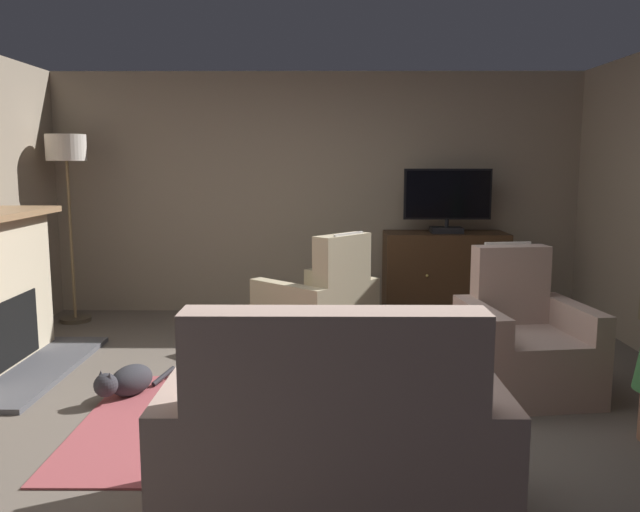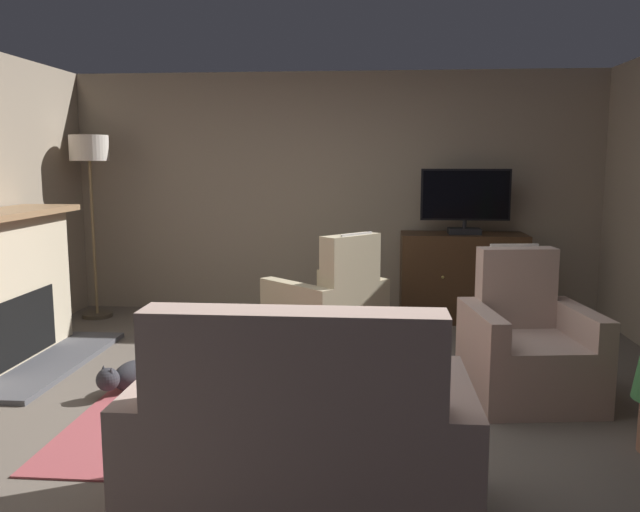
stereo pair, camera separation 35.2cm
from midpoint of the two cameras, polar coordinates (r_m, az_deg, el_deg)
ground_plane at (r=4.46m, az=1.22°, el=-13.35°), size 6.18×6.26×0.04m
wall_back at (r=7.03m, az=2.73°, el=5.47°), size 6.18×0.10×2.56m
rug_central at (r=4.25m, az=-4.21°, el=-14.13°), size 2.13×1.70×0.01m
fireplace at (r=5.69m, az=-24.46°, el=-2.95°), size 0.88×1.75×1.24m
tv_cabinet at (r=6.86m, az=13.78°, el=-2.00°), size 1.25×0.56×0.90m
television at (r=6.71m, az=14.10°, el=4.82°), size 0.89×0.20×0.65m
coffee_table at (r=4.28m, az=2.93°, el=-8.67°), size 0.96×0.54×0.43m
tv_remote at (r=4.34m, az=5.96°, el=-7.54°), size 0.06×0.17×0.02m
folded_newspaper at (r=4.26m, az=5.55°, el=-7.94°), size 0.34×0.28×0.01m
sofa_floral at (r=3.01m, az=1.96°, el=-16.89°), size 1.50×0.87×1.06m
armchair_by_fireplace at (r=4.81m, az=19.73°, el=-7.85°), size 0.91×0.92×1.03m
armchair_angled_to_table at (r=5.75m, az=2.55°, el=-4.80°), size 1.15×1.15×1.04m
cat at (r=4.84m, az=-14.33°, el=-10.18°), size 0.44×0.59×0.23m
floor_lamp at (r=7.02m, az=-18.17°, el=7.49°), size 0.39×0.39×1.89m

